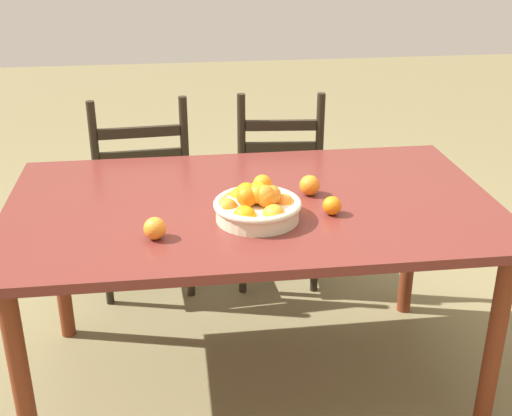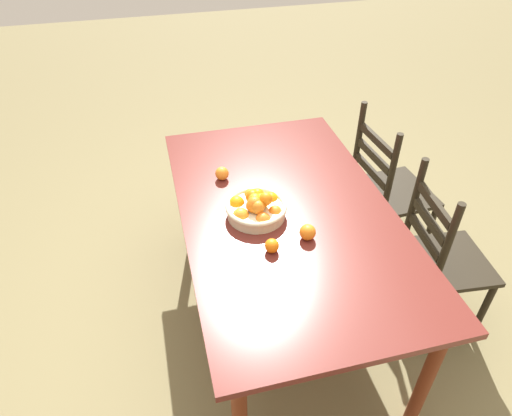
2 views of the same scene
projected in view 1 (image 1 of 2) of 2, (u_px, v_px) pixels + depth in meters
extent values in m
plane|color=olive|center=(252.00, 379.00, 2.62)|extent=(12.00, 12.00, 0.00)
cube|color=maroon|center=(252.00, 205.00, 2.32)|extent=(1.69, 0.99, 0.03)
cylinder|color=maroon|center=(22.00, 387.00, 2.02)|extent=(0.06, 0.06, 0.73)
cylinder|color=maroon|center=(494.00, 348.00, 2.20)|extent=(0.06, 0.06, 0.73)
cylinder|color=maroon|center=(59.00, 260.00, 2.75)|extent=(0.06, 0.06, 0.73)
cylinder|color=maroon|center=(411.00, 239.00, 2.93)|extent=(0.06, 0.06, 0.73)
cube|color=black|center=(277.00, 193.00, 3.21)|extent=(0.44, 0.44, 0.03)
cylinder|color=black|center=(307.00, 220.00, 3.46)|extent=(0.04, 0.04, 0.43)
cylinder|color=black|center=(241.00, 221.00, 3.45)|extent=(0.04, 0.04, 0.43)
cylinder|color=black|center=(315.00, 251.00, 3.15)|extent=(0.04, 0.04, 0.43)
cylinder|color=black|center=(243.00, 252.00, 3.14)|extent=(0.04, 0.04, 0.43)
cylinder|color=black|center=(319.00, 151.00, 2.94)|extent=(0.04, 0.04, 0.52)
cylinder|color=black|center=(242.00, 152.00, 2.93)|extent=(0.04, 0.04, 0.52)
cube|color=black|center=(280.00, 168.00, 2.97)|extent=(0.31, 0.05, 0.04)
cube|color=black|center=(281.00, 147.00, 2.93)|extent=(0.31, 0.05, 0.04)
cube|color=black|center=(281.00, 125.00, 2.89)|extent=(0.31, 0.05, 0.04)
cube|color=black|center=(144.00, 202.00, 3.16)|extent=(0.46, 0.46, 0.03)
cylinder|color=black|center=(182.00, 223.00, 3.45)|extent=(0.04, 0.04, 0.41)
cylinder|color=black|center=(107.00, 229.00, 3.39)|extent=(0.04, 0.04, 0.41)
cylinder|color=black|center=(190.00, 257.00, 3.11)|extent=(0.04, 0.04, 0.41)
cylinder|color=black|center=(107.00, 265.00, 3.05)|extent=(0.04, 0.04, 0.41)
cylinder|color=black|center=(185.00, 157.00, 2.91)|extent=(0.04, 0.04, 0.54)
cylinder|color=black|center=(96.00, 163.00, 2.84)|extent=(0.04, 0.04, 0.54)
cube|color=black|center=(143.00, 178.00, 2.91)|extent=(0.34, 0.05, 0.04)
cube|color=black|center=(141.00, 155.00, 2.87)|extent=(0.34, 0.05, 0.04)
cube|color=black|center=(139.00, 132.00, 2.83)|extent=(0.34, 0.05, 0.04)
cylinder|color=beige|center=(256.00, 212.00, 2.16)|extent=(0.27, 0.27, 0.05)
torus|color=beige|center=(256.00, 204.00, 2.15)|extent=(0.29, 0.29, 0.02)
sphere|color=orange|center=(284.00, 204.00, 2.18)|extent=(0.07, 0.07, 0.07)
sphere|color=orange|center=(269.00, 197.00, 2.23)|extent=(0.06, 0.06, 0.06)
sphere|color=orange|center=(240.00, 197.00, 2.23)|extent=(0.07, 0.07, 0.07)
sphere|color=orange|center=(227.00, 209.00, 2.14)|extent=(0.07, 0.07, 0.07)
sphere|color=orange|center=(245.00, 218.00, 2.08)|extent=(0.08, 0.08, 0.08)
sphere|color=orange|center=(274.00, 216.00, 2.09)|extent=(0.08, 0.08, 0.08)
sphere|color=orange|center=(262.00, 184.00, 2.17)|extent=(0.06, 0.06, 0.06)
sphere|color=orange|center=(267.00, 198.00, 2.13)|extent=(0.07, 0.07, 0.07)
sphere|color=orange|center=(247.00, 197.00, 2.13)|extent=(0.07, 0.07, 0.07)
sphere|color=orange|center=(259.00, 192.00, 2.16)|extent=(0.07, 0.07, 0.07)
sphere|color=orange|center=(271.00, 195.00, 2.14)|extent=(0.06, 0.06, 0.06)
sphere|color=orange|center=(265.00, 195.00, 2.13)|extent=(0.07, 0.07, 0.07)
sphere|color=orange|center=(257.00, 194.00, 2.13)|extent=(0.06, 0.06, 0.06)
sphere|color=orange|center=(246.00, 193.00, 2.15)|extent=(0.07, 0.07, 0.07)
sphere|color=orange|center=(155.00, 228.00, 2.03)|extent=(0.07, 0.07, 0.07)
sphere|color=orange|center=(332.00, 206.00, 2.20)|extent=(0.06, 0.06, 0.06)
sphere|color=orange|center=(310.00, 185.00, 2.35)|extent=(0.07, 0.07, 0.07)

